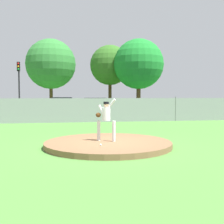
# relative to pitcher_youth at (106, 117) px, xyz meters

# --- Properties ---
(ground_plane) EXTENTS (80.00, 80.00, 0.00)m
(ground_plane) POSITION_rel_pitcher_youth_xyz_m (0.07, 5.89, -1.14)
(ground_plane) COLOR #4C8438
(asphalt_strip) EXTENTS (44.00, 7.00, 0.01)m
(asphalt_strip) POSITION_rel_pitcher_youth_xyz_m (0.07, 14.39, -1.14)
(asphalt_strip) COLOR #2B2B2D
(asphalt_strip) RESTS_ON ground_plane
(pitchers_mound) EXTENTS (4.87, 4.87, 0.20)m
(pitchers_mound) POSITION_rel_pitcher_youth_xyz_m (0.07, -0.11, -1.04)
(pitchers_mound) COLOR brown
(pitchers_mound) RESTS_ON ground_plane
(pitcher_youth) EXTENTS (0.78, 0.44, 1.64)m
(pitcher_youth) POSITION_rel_pitcher_youth_xyz_m (0.00, 0.00, 0.00)
(pitcher_youth) COLOR silver
(pitcher_youth) RESTS_ON pitchers_mound
(baseball) EXTENTS (0.07, 0.07, 0.07)m
(baseball) POSITION_rel_pitcher_youth_xyz_m (-0.34, -1.05, -0.91)
(baseball) COLOR white
(baseball) RESTS_ON pitchers_mound
(chainlink_fence) EXTENTS (33.67, 0.07, 1.85)m
(chainlink_fence) POSITION_rel_pitcher_youth_xyz_m (0.07, 9.89, -0.27)
(chainlink_fence) COLOR gray
(chainlink_fence) RESTS_ON ground_plane
(parked_car_white) EXTENTS (1.98, 4.51, 1.61)m
(parked_car_white) POSITION_rel_pitcher_youth_xyz_m (7.25, 14.20, -0.37)
(parked_car_white) COLOR silver
(parked_car_white) RESTS_ON ground_plane
(parked_car_burgundy) EXTENTS (2.02, 4.30, 1.73)m
(parked_car_burgundy) POSITION_rel_pitcher_youth_xyz_m (1.13, 14.84, -0.33)
(parked_car_burgundy) COLOR maroon
(parked_car_burgundy) RESTS_ON ground_plane
(parked_car_slate) EXTENTS (1.98, 4.49, 1.79)m
(parked_car_slate) POSITION_rel_pitcher_youth_xyz_m (-1.75, 13.93, -0.30)
(parked_car_slate) COLOR slate
(parked_car_slate) RESTS_ON ground_plane
(traffic_cone_orange) EXTENTS (0.40, 0.40, 0.55)m
(traffic_cone_orange) POSITION_rel_pitcher_youth_xyz_m (-5.47, 17.08, -0.88)
(traffic_cone_orange) COLOR orange
(traffic_cone_orange) RESTS_ON asphalt_strip
(traffic_light_near) EXTENTS (0.28, 0.46, 5.20)m
(traffic_light_near) POSITION_rel_pitcher_youth_xyz_m (-5.97, 18.46, 2.39)
(traffic_light_near) COLOR black
(traffic_light_near) RESTS_ON ground_plane
(tree_bushy_near) EXTENTS (5.98, 5.98, 8.69)m
(tree_bushy_near) POSITION_rel_pitcher_youth_xyz_m (-3.16, 24.66, 4.54)
(tree_bushy_near) COLOR #4C331E
(tree_bushy_near) RESTS_ON ground_plane
(tree_leaning_west) EXTENTS (4.93, 4.93, 8.14)m
(tree_leaning_west) POSITION_rel_pitcher_youth_xyz_m (4.03, 24.54, 4.51)
(tree_leaning_west) COLOR #4C331E
(tree_leaning_west) RESTS_ON ground_plane
(tree_broad_left) EXTENTS (5.79, 5.79, 8.45)m
(tree_broad_left) POSITION_rel_pitcher_youth_xyz_m (6.94, 21.67, 4.39)
(tree_broad_left) COLOR #4C331E
(tree_broad_left) RESTS_ON ground_plane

